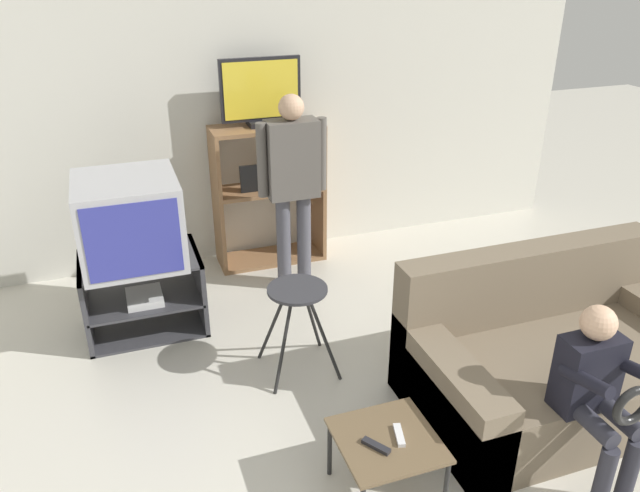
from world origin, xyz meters
TOP-DOWN VIEW (x-y plane):
  - wall_back at (0.00, 4.22)m, footprint 6.40×0.06m
  - tv_stand at (-0.81, 3.21)m, footprint 0.80×0.56m
  - television_main at (-0.84, 3.21)m, footprint 0.65×0.69m
  - media_shelf at (0.31, 3.97)m, footprint 0.90×0.36m
  - television_flat at (0.28, 4.00)m, footprint 0.64×0.20m
  - folding_stool at (0.06, 2.39)m, footprint 0.45×0.41m
  - snack_table at (0.15, 1.27)m, footprint 0.47×0.47m
  - remote_control_black at (0.08, 1.23)m, footprint 0.11×0.14m
  - remote_control_white at (0.21, 1.26)m, footprint 0.07×0.15m
  - couch at (1.41, 1.62)m, footprint 1.73×0.99m
  - person_standing_adult at (0.36, 3.45)m, footprint 0.53×0.20m
  - person_seated_child at (1.14, 1.05)m, footprint 0.33×0.43m

SIDE VIEW (x-z plane):
  - tv_stand at x=-0.81m, z-range 0.00..0.55m
  - couch at x=1.41m, z-range -0.15..0.70m
  - snack_table at x=0.15m, z-range 0.14..0.50m
  - remote_control_black at x=0.08m, z-range 0.36..0.38m
  - remote_control_white at x=0.21m, z-range 0.36..0.38m
  - folding_stool at x=0.06m, z-range 0.19..0.80m
  - person_seated_child at x=1.14m, z-range 0.08..1.05m
  - media_shelf at x=0.31m, z-range 0.01..1.19m
  - television_main at x=-0.84m, z-range 0.55..1.13m
  - person_standing_adult at x=0.36m, z-range 0.16..1.69m
  - wall_back at x=0.00m, z-range 0.00..2.60m
  - television_flat at x=0.28m, z-range 1.17..1.70m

